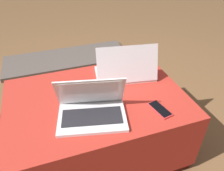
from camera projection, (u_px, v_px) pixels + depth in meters
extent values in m
plane|color=brown|center=(99.00, 147.00, 1.53)|extent=(14.00, 14.00, 0.00)
cube|color=maroon|center=(99.00, 144.00, 1.52)|extent=(1.00, 0.69, 0.05)
cube|color=#B22D23|center=(98.00, 121.00, 1.39)|extent=(1.04, 0.72, 0.39)
cube|color=silver|center=(92.00, 117.00, 1.13)|extent=(0.39, 0.30, 0.02)
cube|color=#232328|center=(92.00, 116.00, 1.12)|extent=(0.33, 0.19, 0.00)
cube|color=silver|center=(91.00, 92.00, 1.12)|extent=(0.36, 0.18, 0.21)
cube|color=white|center=(91.00, 93.00, 1.11)|extent=(0.32, 0.16, 0.19)
cube|color=silver|center=(124.00, 74.00, 1.47)|extent=(0.41, 0.29, 0.02)
cube|color=#232328|center=(124.00, 72.00, 1.47)|extent=(0.35, 0.18, 0.00)
cube|color=silver|center=(128.00, 65.00, 1.33)|extent=(0.39, 0.14, 0.22)
cube|color=#B23D93|center=(128.00, 64.00, 1.34)|extent=(0.34, 0.12, 0.20)
cube|color=red|center=(160.00, 109.00, 1.18)|extent=(0.09, 0.15, 0.01)
cube|color=black|center=(160.00, 109.00, 1.18)|extent=(0.08, 0.14, 0.00)
cube|color=#564C47|center=(67.00, 59.00, 2.53)|extent=(1.40, 0.50, 0.04)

